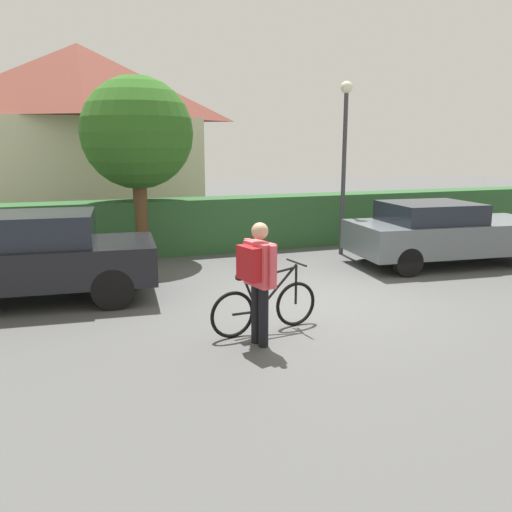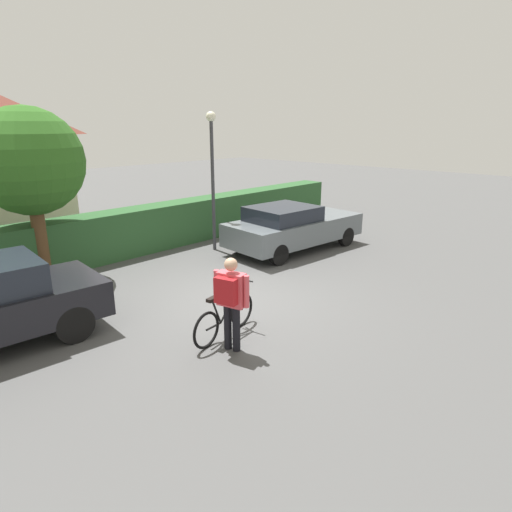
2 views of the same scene
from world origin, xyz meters
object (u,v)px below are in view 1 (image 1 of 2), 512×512
object	(u,v)px
bicycle	(265,306)
parked_car_far	(445,232)
person_rider	(258,272)
tree_kerbside	(137,134)
street_lamp	(345,144)
parked_car_near	(19,257)

from	to	relation	value
bicycle	parked_car_far	bearing A→B (deg)	26.89
person_rider	tree_kerbside	bearing A→B (deg)	96.77
parked_car_far	bicycle	bearing A→B (deg)	-153.11
parked_car_far	tree_kerbside	xyz separation A→B (m)	(-6.21, 2.79, 2.11)
street_lamp	parked_car_near	bearing A→B (deg)	-166.01
bicycle	street_lamp	distance (m)	6.10
parked_car_near	street_lamp	size ratio (longest dim) A/B	1.15
parked_car_near	street_lamp	distance (m)	7.38
parked_car_near	person_rider	world-z (taller)	person_rider
parked_car_near	tree_kerbside	size ratio (longest dim) A/B	1.13
parked_car_far	tree_kerbside	size ratio (longest dim) A/B	1.10
street_lamp	tree_kerbside	xyz separation A→B (m)	(-4.59, 1.07, 0.21)
street_lamp	tree_kerbside	world-z (taller)	tree_kerbside
parked_car_near	bicycle	xyz separation A→B (m)	(3.32, -2.64, -0.41)
parked_car_near	tree_kerbside	xyz separation A→B (m)	(2.35, 2.80, 2.04)
bicycle	street_lamp	xyz separation A→B (m)	(3.62, 4.37, 2.24)
parked_car_far	bicycle	size ratio (longest dim) A/B	2.71
parked_car_near	person_rider	bearing A→B (deg)	-45.33
tree_kerbside	street_lamp	bearing A→B (deg)	-13.15
person_rider	parked_car_far	bearing A→B (deg)	29.34
parked_car_far	street_lamp	world-z (taller)	street_lamp
parked_car_near	street_lamp	xyz separation A→B (m)	(6.94, 1.73, 1.83)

